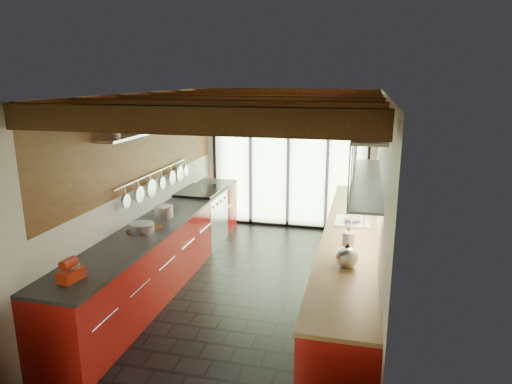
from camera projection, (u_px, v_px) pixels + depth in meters
ground at (253, 287)px, 6.25m from camera, size 5.50×5.50×0.00m
room_shell at (253, 169)px, 5.85m from camera, size 5.50×5.50×5.50m
ceiling_beams at (260, 104)px, 6.01m from camera, size 3.14×5.06×4.90m
glass_door at (289, 141)px, 8.38m from camera, size 2.95×0.10×2.90m
left_counter at (166, 248)px, 6.43m from camera, size 0.68×5.00×0.92m
range_stove at (202, 217)px, 7.80m from camera, size 0.66×0.90×0.97m
right_counter at (349, 265)px, 5.85m from camera, size 0.68×5.00×0.92m
sink_assembly at (354, 219)px, 6.10m from camera, size 0.45×0.52×0.43m
upper_cabinets_right at (369, 155)px, 5.75m from camera, size 0.34×3.00×3.00m
left_wall_fixtures at (157, 151)px, 6.43m from camera, size 0.28×2.60×0.96m
stand_mixer at (71, 271)px, 4.34m from camera, size 0.18×0.27×0.23m
pot_large at (164, 212)px, 6.30m from camera, size 0.30×0.30×0.16m
pot_small at (142, 228)px, 5.69m from camera, size 0.36×0.36×0.11m
cutting_board at (145, 229)px, 5.77m from camera, size 0.35×0.44×0.03m
kettle at (347, 256)px, 4.63m from camera, size 0.24×0.29×0.27m
paper_towel at (348, 245)px, 4.85m from camera, size 0.15×0.15×0.35m
soap_bottle at (351, 228)px, 5.57m from camera, size 0.09×0.09×0.18m
bowl at (352, 219)px, 6.12m from camera, size 0.27×0.27×0.06m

